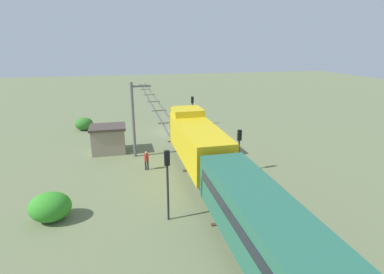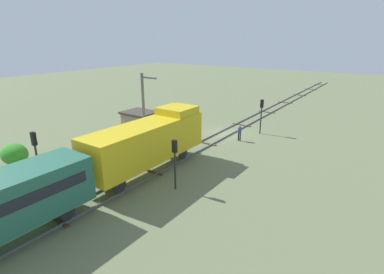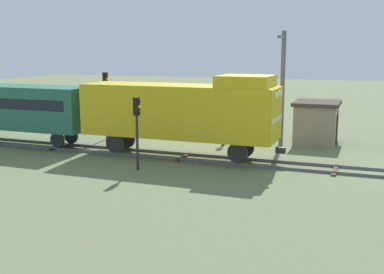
{
  "view_description": "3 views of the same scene",
  "coord_description": "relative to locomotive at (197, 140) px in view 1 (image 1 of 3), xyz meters",
  "views": [
    {
      "loc": [
        5.98,
        35.92,
        10.51
      ],
      "look_at": [
        -0.51,
        8.77,
        1.85
      ],
      "focal_mm": 28.0,
      "sensor_mm": 36.0,
      "label": 1
    },
    {
      "loc": [
        -15.41,
        28.89,
        10.36
      ],
      "look_at": [
        -1.23,
        8.46,
        2.12
      ],
      "focal_mm": 28.0,
      "sensor_mm": 36.0,
      "label": 2
    },
    {
      "loc": [
        -24.88,
        2.63,
        6.13
      ],
      "look_at": [
        0.11,
        12.04,
        1.23
      ],
      "focal_mm": 45.0,
      "sensor_mm": 36.0,
      "label": 3
    }
  ],
  "objects": [
    {
      "name": "passenger_car_leading",
      "position": [
        0.0,
        13.34,
        -0.25
      ],
      "size": [
        2.84,
        14.0,
        3.66
      ],
      "color": "#26604C",
      "rests_on": "railway_track"
    },
    {
      "name": "worker_by_signal",
      "position": [
        4.2,
        -1.16,
        -1.78
      ],
      "size": [
        0.38,
        0.38,
        1.7
      ],
      "rotation": [
        0.0,
        0.0,
        3.44
      ],
      "color": "#262B38",
      "rests_on": "ground"
    },
    {
      "name": "worker_near_track",
      "position": [
        -2.4,
        -11.24,
        -1.78
      ],
      "size": [
        0.38,
        0.38,
        1.7
      ],
      "rotation": [
        0.0,
        0.0,
        0.16
      ],
      "color": "#262B38",
      "rests_on": "ground"
    },
    {
      "name": "traffic_signal_far",
      "position": [
        3.6,
        7.01,
        0.39
      ],
      "size": [
        0.32,
        0.34,
        4.58
      ],
      "color": "#262628",
      "rests_on": "ground"
    },
    {
      "name": "traffic_signal_near",
      "position": [
        -3.2,
        -14.92,
        -0.04
      ],
      "size": [
        0.32,
        0.34,
        3.92
      ],
      "color": "#262628",
      "rests_on": "ground"
    },
    {
      "name": "bush_near",
      "position": [
        10.71,
        5.38,
        -1.86
      ],
      "size": [
        2.52,
        2.06,
        1.83
      ],
      "primitive_type": "ellipsoid",
      "color": "#328A26",
      "rests_on": "ground"
    },
    {
      "name": "locomotive",
      "position": [
        0.0,
        0.0,
        0.0
      ],
      "size": [
        2.9,
        11.6,
        4.6
      ],
      "color": "gold",
      "rests_on": "railway_track"
    },
    {
      "name": "ground_plane",
      "position": [
        0.0,
        -12.61,
        -2.77
      ],
      "size": [
        150.43,
        150.43,
        0.0
      ],
      "primitive_type": "plane",
      "color": "#66704C"
    },
    {
      "name": "railway_track",
      "position": [
        0.0,
        -12.61,
        -2.7
      ],
      "size": [
        2.4,
        100.28,
        0.16
      ],
      "color": "#595960",
      "rests_on": "ground"
    },
    {
      "name": "catenary_mast",
      "position": [
        4.93,
        -4.71,
        1.08
      ],
      "size": [
        1.94,
        0.28,
        7.22
      ],
      "color": "#595960",
      "rests_on": "ground"
    },
    {
      "name": "traffic_signal_mid",
      "position": [
        -3.4,
        1.08,
        -0.16
      ],
      "size": [
        0.32,
        0.34,
        3.74
      ],
      "color": "#262628",
      "rests_on": "ground"
    },
    {
      "name": "relay_hut",
      "position": [
        7.5,
        -6.61,
        -1.38
      ],
      "size": [
        3.5,
        2.9,
        2.74
      ],
      "color": "gray",
      "rests_on": "ground"
    },
    {
      "name": "bush_mid",
      "position": [
        10.81,
        -15.79,
        -1.96
      ],
      "size": [
        2.24,
        1.83,
        1.63
      ],
      "primitive_type": "ellipsoid",
      "color": "#307426",
      "rests_on": "ground"
    }
  ]
}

